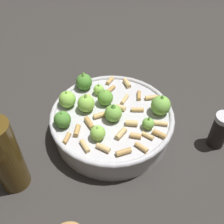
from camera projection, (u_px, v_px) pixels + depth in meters
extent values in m
plane|color=#2D2B28|center=(112.00, 132.00, 0.69)|extent=(2.40, 2.40, 0.00)
cylinder|color=#B7B7BC|center=(112.00, 124.00, 0.67)|extent=(0.28, 0.28, 0.06)
torus|color=#B7B7BC|center=(112.00, 115.00, 0.65)|extent=(0.30, 0.30, 0.01)
sphere|color=#8CC64C|center=(99.00, 90.00, 0.69)|extent=(0.03, 0.03, 0.03)
cone|color=#4C8933|center=(99.00, 85.00, 0.68)|extent=(0.01, 0.01, 0.01)
sphere|color=#8CC64C|center=(98.00, 133.00, 0.58)|extent=(0.03, 0.03, 0.03)
cone|color=#75B247|center=(98.00, 128.00, 0.57)|extent=(0.02, 0.02, 0.01)
sphere|color=#8CC64C|center=(86.00, 103.00, 0.64)|extent=(0.04, 0.04, 0.04)
cone|color=#8CC64C|center=(85.00, 96.00, 0.63)|extent=(0.01, 0.01, 0.02)
sphere|color=#609E38|center=(105.00, 98.00, 0.66)|extent=(0.04, 0.04, 0.04)
cone|color=#8CC64C|center=(105.00, 92.00, 0.65)|extent=(0.02, 0.02, 0.01)
sphere|color=#75B247|center=(148.00, 124.00, 0.61)|extent=(0.03, 0.03, 0.03)
cone|color=#609E38|center=(149.00, 119.00, 0.60)|extent=(0.01, 0.01, 0.01)
sphere|color=#75B247|center=(114.00, 113.00, 0.62)|extent=(0.04, 0.04, 0.04)
cone|color=#4C8933|center=(114.00, 107.00, 0.61)|extent=(0.02, 0.02, 0.02)
sphere|color=#4C8933|center=(84.00, 82.00, 0.70)|extent=(0.04, 0.04, 0.04)
cone|color=#75B247|center=(83.00, 75.00, 0.68)|extent=(0.02, 0.02, 0.02)
sphere|color=#8CC64C|center=(67.00, 99.00, 0.65)|extent=(0.04, 0.04, 0.04)
cone|color=#8CC64C|center=(66.00, 93.00, 0.64)|extent=(0.02, 0.02, 0.02)
sphere|color=#75B247|center=(161.00, 105.00, 0.64)|extent=(0.05, 0.05, 0.05)
cone|color=#609E38|center=(162.00, 98.00, 0.62)|extent=(0.02, 0.02, 0.02)
sphere|color=#4C8933|center=(62.00, 120.00, 0.61)|extent=(0.04, 0.04, 0.04)
cone|color=#4C8933|center=(61.00, 114.00, 0.60)|extent=(0.02, 0.02, 0.01)
cylinder|color=tan|center=(111.00, 89.00, 0.70)|extent=(0.03, 0.02, 0.01)
cylinder|color=tan|center=(77.00, 131.00, 0.60)|extent=(0.02, 0.03, 0.01)
cylinder|color=tan|center=(103.00, 148.00, 0.57)|extent=(0.03, 0.03, 0.01)
cylinder|color=tan|center=(138.00, 110.00, 0.65)|extent=(0.03, 0.02, 0.01)
cylinder|color=tan|center=(89.00, 98.00, 0.68)|extent=(0.02, 0.02, 0.01)
cylinder|color=tan|center=(139.00, 96.00, 0.69)|extent=(0.02, 0.03, 0.01)
cylinder|color=tan|center=(67.00, 138.00, 0.59)|extent=(0.02, 0.03, 0.01)
cylinder|color=tan|center=(100.00, 115.00, 0.64)|extent=(0.03, 0.02, 0.01)
cylinder|color=tan|center=(85.00, 146.00, 0.57)|extent=(0.02, 0.03, 0.01)
cylinder|color=tan|center=(125.00, 99.00, 0.68)|extent=(0.03, 0.03, 0.01)
cylinder|color=tan|center=(89.00, 123.00, 0.62)|extent=(0.02, 0.04, 0.01)
cylinder|color=tan|center=(141.00, 147.00, 0.57)|extent=(0.03, 0.03, 0.01)
cylinder|color=tan|center=(121.00, 107.00, 0.66)|extent=(0.03, 0.02, 0.01)
cylinder|color=tan|center=(121.00, 133.00, 0.60)|extent=(0.03, 0.03, 0.01)
cylinder|color=tan|center=(132.00, 123.00, 0.62)|extent=(0.03, 0.02, 0.01)
cylinder|color=tan|center=(152.00, 97.00, 0.68)|extent=(0.03, 0.01, 0.01)
cylinder|color=tan|center=(123.00, 152.00, 0.56)|extent=(0.03, 0.02, 0.01)
cylinder|color=tan|center=(110.00, 81.00, 0.73)|extent=(0.03, 0.03, 0.01)
cylinder|color=tan|center=(127.00, 83.00, 0.72)|extent=(0.02, 0.03, 0.01)
cylinder|color=tan|center=(136.00, 136.00, 0.59)|extent=(0.03, 0.02, 0.01)
cylinder|color=tan|center=(148.00, 136.00, 0.59)|extent=(0.03, 0.03, 0.01)
cylinder|color=tan|center=(161.00, 123.00, 0.62)|extent=(0.03, 0.02, 0.01)
cylinder|color=tan|center=(160.00, 134.00, 0.60)|extent=(0.03, 0.03, 0.01)
cylinder|color=black|center=(219.00, 132.00, 0.63)|extent=(0.04, 0.04, 0.08)
cylinder|color=#4C3814|center=(6.00, 157.00, 0.53)|extent=(0.06, 0.06, 0.18)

